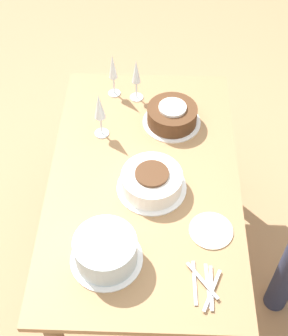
# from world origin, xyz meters

# --- Properties ---
(ground_plane) EXTENTS (12.00, 12.00, 0.00)m
(ground_plane) POSITION_xyz_m (0.00, 0.00, 0.00)
(ground_plane) COLOR #A87F56
(dining_table) EXTENTS (1.34, 0.80, 0.73)m
(dining_table) POSITION_xyz_m (0.00, 0.00, 0.61)
(dining_table) COLOR #9E754C
(dining_table) RESTS_ON ground_plane
(cake_center_white) EXTENTS (0.29, 0.29, 0.10)m
(cake_center_white) POSITION_xyz_m (-0.06, -0.03, 0.77)
(cake_center_white) COLOR white
(cake_center_white) RESTS_ON dining_table
(cake_front_chocolate) EXTENTS (0.27, 0.27, 0.10)m
(cake_front_chocolate) POSITION_xyz_m (0.32, -0.12, 0.78)
(cake_front_chocolate) COLOR white
(cake_front_chocolate) RESTS_ON dining_table
(cake_back_decorated) EXTENTS (0.27, 0.27, 0.12)m
(cake_back_decorated) POSITION_xyz_m (-0.40, 0.12, 0.79)
(cake_back_decorated) COLOR white
(cake_back_decorated) RESTS_ON dining_table
(wine_glass_near) EXTENTS (0.07, 0.07, 0.23)m
(wine_glass_near) POSITION_xyz_m (0.24, 0.20, 0.88)
(wine_glass_near) COLOR silver
(wine_glass_near) RESTS_ON dining_table
(wine_glass_far) EXTENTS (0.06, 0.06, 0.23)m
(wine_glass_far) POSITION_xyz_m (0.52, 0.16, 0.88)
(wine_glass_far) COLOR silver
(wine_glass_far) RESTS_ON dining_table
(wine_glass_extra) EXTENTS (0.06, 0.06, 0.22)m
(wine_glass_extra) POSITION_xyz_m (0.49, 0.05, 0.88)
(wine_glass_extra) COLOR silver
(wine_glass_extra) RESTS_ON dining_table
(dessert_plate_left) EXTENTS (0.17, 0.17, 0.01)m
(dessert_plate_left) POSITION_xyz_m (-0.27, -0.27, 0.73)
(dessert_plate_left) COLOR beige
(dessert_plate_left) RESTS_ON dining_table
(fork_pile) EXTENTS (0.20, 0.13, 0.01)m
(fork_pile) POSITION_xyz_m (-0.50, -0.23, 0.74)
(fork_pile) COLOR silver
(fork_pile) RESTS_ON dining_table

